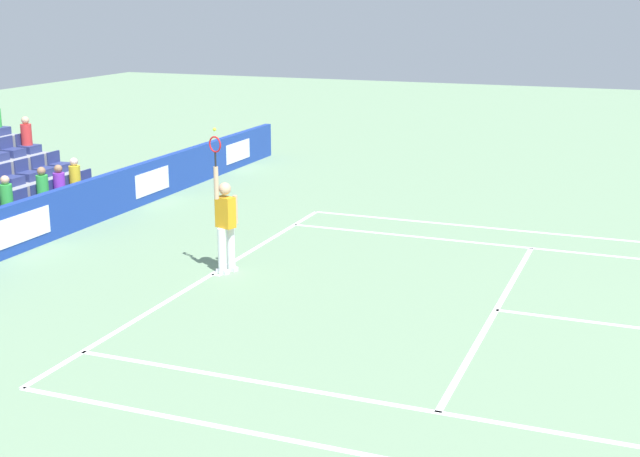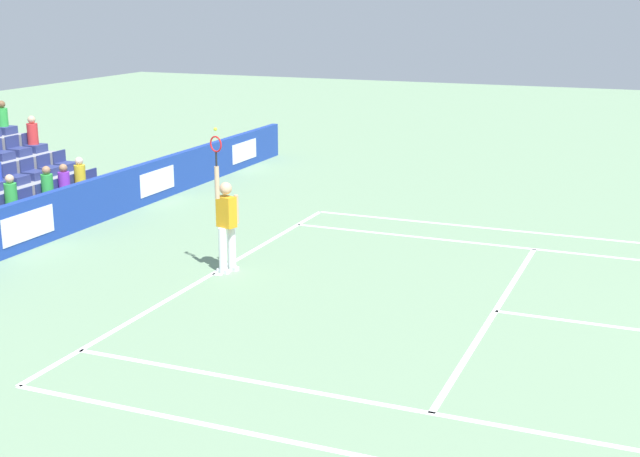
% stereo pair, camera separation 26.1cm
% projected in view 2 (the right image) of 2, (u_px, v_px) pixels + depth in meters
% --- Properties ---
extents(line_baseline, '(10.97, 0.10, 0.01)m').
position_uv_depth(line_baseline, '(213.00, 274.00, 16.99)').
color(line_baseline, white).
rests_on(line_baseline, ground).
extents(line_service, '(8.23, 0.10, 0.01)m').
position_uv_depth(line_service, '(495.00, 311.00, 14.97)').
color(line_service, white).
rests_on(line_service, ground).
extents(line_singles_sideline_left, '(0.10, 11.89, 0.01)m').
position_uv_depth(line_singles_sideline_left, '(466.00, 419.00, 11.12)').
color(line_singles_sideline_left, white).
rests_on(line_singles_sideline_left, ground).
extents(line_singles_sideline_right, '(0.10, 11.89, 0.01)m').
position_uv_depth(line_singles_sideline_right, '(556.00, 251.00, 18.48)').
color(line_singles_sideline_right, white).
rests_on(line_singles_sideline_right, ground).
extents(line_doubles_sideline_right, '(0.10, 11.89, 0.01)m').
position_uv_depth(line_doubles_sideline_right, '(564.00, 236.00, 19.71)').
color(line_doubles_sideline_right, white).
rests_on(line_doubles_sideline_right, ground).
extents(line_centre_mark, '(0.10, 0.20, 0.01)m').
position_uv_depth(line_centre_mark, '(217.00, 274.00, 16.95)').
color(line_centre_mark, white).
rests_on(line_centre_mark, ground).
extents(sponsor_barrier, '(24.94, 0.22, 1.07)m').
position_uv_depth(sponsor_barrier, '(24.00, 225.00, 18.50)').
color(sponsor_barrier, '#193899').
rests_on(sponsor_barrier, ground).
extents(tennis_player, '(0.51, 0.43, 2.85)m').
position_uv_depth(tennis_player, '(226.00, 222.00, 16.89)').
color(tennis_player, white).
rests_on(tennis_player, ground).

